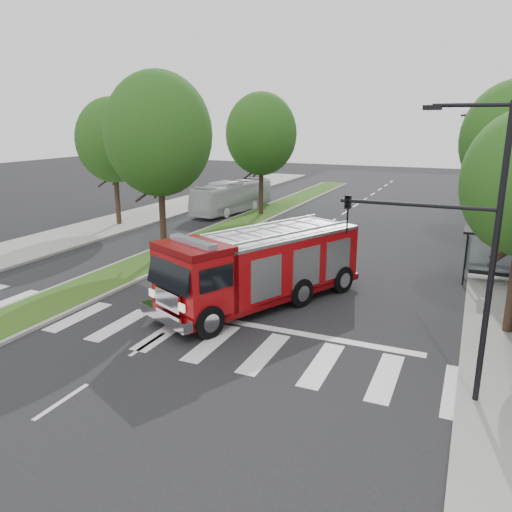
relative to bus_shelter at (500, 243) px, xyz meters
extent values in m
plane|color=black|center=(-11.20, -8.15, -2.04)|extent=(140.00, 140.00, 0.00)
cube|color=gray|center=(-25.70, 1.85, -1.96)|extent=(5.00, 80.00, 0.15)
cube|color=gray|center=(-17.20, 9.85, -1.97)|extent=(3.00, 50.00, 0.14)
cube|color=#254112|center=(-17.20, 9.85, -1.89)|extent=(2.60, 49.50, 0.02)
cylinder|color=black|center=(-1.40, -0.75, -0.79)|extent=(0.08, 0.08, 2.50)
cylinder|color=black|center=(-1.40, 0.45, -0.79)|extent=(0.08, 0.08, 2.50)
cube|color=black|center=(0.00, -0.15, 0.51)|extent=(3.20, 1.60, 0.12)
cube|color=#8C99A5|center=(0.00, 0.55, -0.74)|extent=(2.80, 0.04, 1.80)
cube|color=black|center=(0.00, -0.15, -1.49)|extent=(2.40, 0.40, 0.08)
cylinder|color=black|center=(0.30, 5.85, 0.16)|extent=(0.36, 0.36, 4.40)
cylinder|color=black|center=(0.30, 15.85, -0.06)|extent=(0.36, 0.36, 3.96)
ellipsoid|color=#143B10|center=(0.30, 15.85, 3.81)|extent=(5.00, 5.00, 5.75)
cylinder|color=black|center=(-17.20, -2.15, 0.27)|extent=(0.36, 0.36, 4.62)
ellipsoid|color=#143B10|center=(-17.20, -2.15, 4.79)|extent=(5.80, 5.80, 6.67)
cylinder|color=black|center=(-17.20, 11.85, 0.16)|extent=(0.36, 0.36, 4.40)
ellipsoid|color=#143B10|center=(-17.20, 11.85, 4.46)|extent=(5.60, 5.60, 6.44)
cylinder|color=black|center=(-25.20, 3.85, 0.05)|extent=(0.36, 0.36, 4.18)
ellipsoid|color=#143B10|center=(-25.20, 3.85, 4.14)|extent=(5.20, 5.20, 5.98)
cylinder|color=black|center=(-0.70, -11.65, 1.96)|extent=(0.16, 0.16, 8.00)
cylinder|color=black|center=(-1.60, -11.65, 5.86)|extent=(1.80, 0.10, 0.10)
cube|color=black|center=(-2.50, -11.65, 5.81)|extent=(0.45, 0.20, 0.12)
cylinder|color=black|center=(-2.70, -11.65, 3.36)|extent=(4.00, 0.10, 0.10)
imported|color=black|center=(-4.50, -11.65, 2.96)|extent=(0.18, 0.22, 1.10)
cylinder|color=black|center=(-0.70, 11.85, 1.96)|extent=(0.16, 0.16, 8.00)
cylinder|color=black|center=(-1.60, 11.85, 5.86)|extent=(1.80, 0.10, 0.10)
cube|color=black|center=(-2.50, 11.85, 5.81)|extent=(0.45, 0.20, 0.12)
cube|color=#610507|center=(-9.10, -6.78, -1.48)|extent=(6.51, 9.73, 0.28)
cube|color=#96080B|center=(-8.73, -5.97, -0.30)|extent=(5.57, 7.70, 2.24)
cube|color=#96080B|center=(-10.57, -9.94, -0.30)|extent=(3.39, 3.01, 2.36)
cube|color=#B2B2B7|center=(-8.73, -5.97, 0.88)|extent=(5.57, 7.70, 0.13)
cylinder|color=#B2B2B7|center=(-9.64, -5.54, 1.10)|extent=(2.93, 6.16, 0.11)
cylinder|color=#B2B2B7|center=(-7.81, -6.39, 1.10)|extent=(2.93, 6.16, 0.11)
cube|color=silver|center=(-11.11, -11.11, -1.37)|extent=(2.81, 1.58, 0.39)
cube|color=#8C99A5|center=(-10.57, -9.94, 1.21)|extent=(2.40, 1.39, 0.20)
cylinder|color=black|center=(-11.88, -9.70, -1.42)|extent=(0.88, 1.29, 1.23)
cylinder|color=black|center=(-9.54, -10.79, -1.42)|extent=(0.88, 1.29, 1.23)
cylinder|color=black|center=(-9.90, -5.43, -1.42)|extent=(0.88, 1.29, 1.23)
cylinder|color=black|center=(-7.55, -6.51, -1.42)|extent=(0.88, 1.29, 1.23)
cylinder|color=black|center=(-8.76, -2.98, -1.42)|extent=(0.88, 1.29, 1.23)
cylinder|color=black|center=(-6.42, -4.07, -1.42)|extent=(0.88, 1.29, 1.23)
imported|color=silver|center=(-20.00, 12.30, -0.72)|extent=(3.31, 9.67, 2.64)
camera|label=1|loc=(-1.30, -25.21, 5.51)|focal=35.00mm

